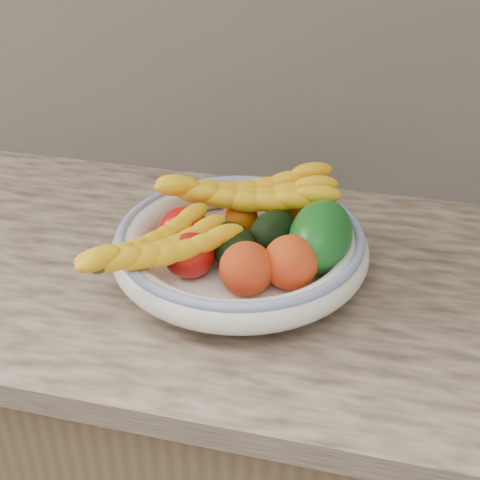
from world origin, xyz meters
name	(u,v)px	position (x,y,z in m)	size (l,w,h in m)	color
kitchen_counter	(243,450)	(0.00, 1.69, 0.46)	(2.44, 0.66, 1.40)	brown
fruit_bowl	(240,246)	(0.00, 1.66, 0.95)	(0.39, 0.39, 0.08)	white
clementine_back_left	(240,207)	(-0.03, 1.77, 0.95)	(0.05, 0.05, 0.05)	orange
clementine_back_right	(284,210)	(0.05, 1.78, 0.95)	(0.05, 0.05, 0.05)	orange
clementine_back_mid	(241,217)	(-0.02, 1.74, 0.95)	(0.05, 0.05, 0.05)	#DE6304
tomato_left	(184,231)	(-0.09, 1.66, 0.96)	(0.08, 0.08, 0.07)	#B40F0A
tomato_near_left	(189,254)	(-0.06, 1.60, 0.96)	(0.08, 0.08, 0.07)	#A9100D
avocado_center	(233,246)	(0.00, 1.64, 0.96)	(0.07, 0.10, 0.07)	black
avocado_right	(273,232)	(0.04, 1.69, 0.96)	(0.06, 0.09, 0.06)	black
green_mango	(320,237)	(0.12, 1.67, 0.98)	(0.09, 0.14, 0.10)	#0F5517
peach_front	(246,269)	(0.03, 1.58, 0.97)	(0.08, 0.08, 0.08)	orange
peach_right	(291,262)	(0.09, 1.61, 0.97)	(0.08, 0.08, 0.08)	orange
banana_bunch_back	(247,198)	(-0.01, 1.74, 0.99)	(0.30, 0.11, 0.09)	yellow
banana_bunch_front	(157,252)	(-0.10, 1.57, 0.98)	(0.26, 0.11, 0.07)	yellow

